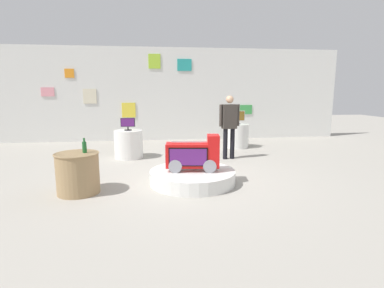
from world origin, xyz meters
The scene contains 11 objects.
ground_plane centered at (0.00, 0.00, 0.00)m, with size 30.00×30.00×0.00m, color #9E998E.
back_wall_display centered at (-0.01, 5.03, 1.68)m, with size 12.69×0.13×3.35m.
main_display_pedestal centered at (0.04, -0.48, 0.13)m, with size 1.69×1.69×0.26m, color silver.
novelty_firetruck_tv centered at (0.05, -0.49, 0.55)m, with size 1.07×0.53×0.71m.
display_pedestal_left_rear centered at (1.96, 3.16, 0.38)m, with size 0.74×0.74×0.76m, color silver.
tv_on_left_rear centered at (1.96, 3.15, 1.00)m, with size 0.47×0.19×0.43m.
display_pedestal_center_rear centered at (-1.40, 2.03, 0.38)m, with size 0.77×0.77×0.76m, color silver.
tv_on_center_rear centered at (-1.40, 2.03, 0.94)m, with size 0.38×0.20×0.34m.
side_table_round centered at (-2.07, -0.80, 0.37)m, with size 0.77×0.77×0.73m.
bottle_on_side_table centered at (-1.93, -0.78, 0.84)m, with size 0.08×0.08×0.26m.
shopper_browsing_near_truck centered at (1.29, 1.56, 0.99)m, with size 0.56×0.24×1.69m.
Camera 1 is at (-0.71, -6.23, 1.82)m, focal length 28.27 mm.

